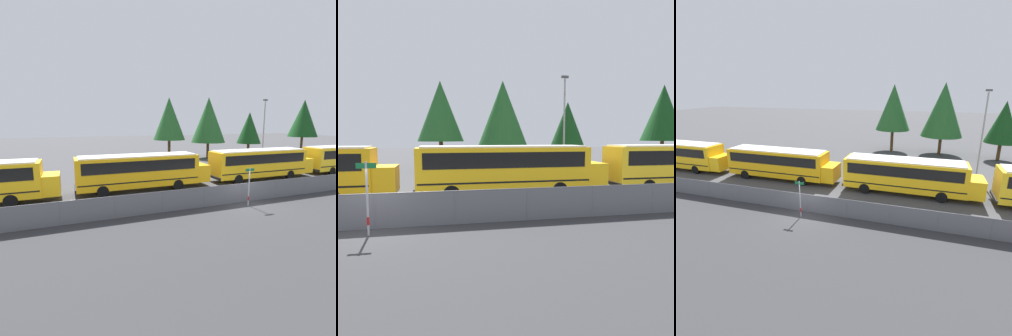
{
  "view_description": "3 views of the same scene",
  "coord_description": "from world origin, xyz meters",
  "views": [
    {
      "loc": [
        -11.88,
        -15.57,
        5.86
      ],
      "look_at": [
        -3.52,
        6.12,
        1.81
      ],
      "focal_mm": 28.0,
      "sensor_mm": 36.0,
      "label": 1
    },
    {
      "loc": [
        2.33,
        -13.54,
        3.64
      ],
      "look_at": [
        6.64,
        5.97,
        1.75
      ],
      "focal_mm": 35.0,
      "sensor_mm": 36.0,
      "label": 2
    },
    {
      "loc": [
        8.26,
        -16.43,
        8.97
      ],
      "look_at": [
        1.18,
        5.42,
        2.04
      ],
      "focal_mm": 28.0,
      "sensor_mm": 36.0,
      "label": 3
    }
  ],
  "objects": [
    {
      "name": "road_strip",
      "position": [
        0.0,
        -6.0,
        0.0
      ],
      "size": [
        96.52,
        12.0,
        0.01
      ],
      "color": "#333335",
      "rests_on": "ground_plane"
    },
    {
      "name": "street_sign",
      "position": [
        -0.09,
        -0.89,
        1.47
      ],
      "size": [
        0.7,
        0.09,
        2.75
      ],
      "color": "#B7B7BC",
      "rests_on": "ground_plane"
    },
    {
      "name": "school_bus_2",
      "position": [
        6.76,
        6.1,
        1.85
      ],
      "size": [
        11.82,
        2.58,
        3.12
      ],
      "color": "yellow",
      "rests_on": "ground_plane"
    },
    {
      "name": "tree_1",
      "position": [
        9.95,
        22.63,
        6.24
      ],
      "size": [
        5.59,
        5.59,
        9.89
      ],
      "color": "#51381E",
      "rests_on": "ground_plane"
    },
    {
      "name": "tree_0",
      "position": [
        30.14,
        22.14,
        6.61
      ],
      "size": [
        5.29,
        5.29,
        10.07
      ],
      "color": "#51381E",
      "rests_on": "ground_plane"
    },
    {
      "name": "fence",
      "position": [
        -0.0,
        -0.0,
        0.74
      ],
      "size": [
        62.59,
        0.07,
        1.44
      ],
      "color": "#9EA0A5",
      "rests_on": "ground_plane"
    },
    {
      "name": "ground_plane",
      "position": [
        0.0,
        0.0,
        0.0
      ],
      "size": [
        200.0,
        200.0,
        0.0
      ],
      "primitive_type": "plane",
      "color": "#424244"
    },
    {
      "name": "light_pole",
      "position": [
        13.63,
        13.76,
        4.88
      ],
      "size": [
        0.6,
        0.24,
        8.97
      ],
      "color": "gray",
      "rests_on": "ground_plane"
    },
    {
      "name": "school_bus_1",
      "position": [
        -5.97,
        6.2,
        1.85
      ],
      "size": [
        11.82,
        2.58,
        3.12
      ],
      "color": "#EDA80F",
      "rests_on": "ground_plane"
    },
    {
      "name": "tree_2",
      "position": [
        17.23,
        21.48,
        4.95
      ],
      "size": [
        4.04,
        4.04,
        7.59
      ],
      "color": "#51381E",
      "rests_on": "ground_plane"
    },
    {
      "name": "tree_3",
      "position": [
        3.12,
        22.83,
        6.41
      ],
      "size": [
        4.98,
        4.98,
        9.66
      ],
      "color": "#51381E",
      "rests_on": "ground_plane"
    }
  ]
}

